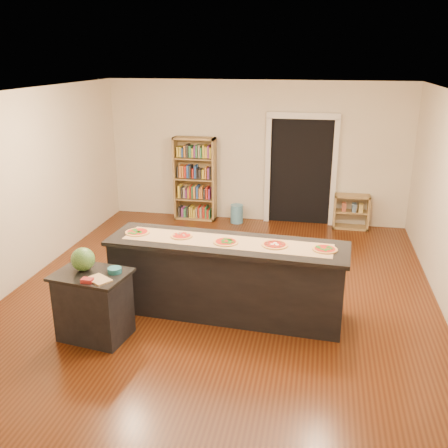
% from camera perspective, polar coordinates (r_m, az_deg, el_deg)
% --- Properties ---
extents(room, '(6.00, 7.00, 2.80)m').
position_cam_1_polar(room, '(6.71, -0.33, 2.69)').
color(room, beige).
rests_on(room, ground).
extents(doorway, '(1.40, 0.09, 2.21)m').
position_cam_1_polar(doorway, '(10.00, 8.78, 6.74)').
color(doorway, black).
rests_on(doorway, room).
extents(kitchen_island, '(3.07, 0.83, 1.01)m').
position_cam_1_polar(kitchen_island, '(6.52, 0.29, -6.17)').
color(kitchen_island, black).
rests_on(kitchen_island, ground).
extents(side_counter, '(0.85, 0.62, 0.84)m').
position_cam_1_polar(side_counter, '(6.24, -14.65, -8.94)').
color(side_counter, black).
rests_on(side_counter, ground).
extents(bookshelf, '(0.85, 0.30, 1.69)m').
position_cam_1_polar(bookshelf, '(10.22, -3.35, 5.16)').
color(bookshelf, '#9E804C').
rests_on(bookshelf, ground).
extents(low_shelf, '(0.68, 0.29, 0.68)m').
position_cam_1_polar(low_shelf, '(10.07, 14.33, 1.38)').
color(low_shelf, '#9E804C').
rests_on(low_shelf, ground).
extents(waste_bin, '(0.26, 0.26, 0.37)m').
position_cam_1_polar(waste_bin, '(10.14, 1.47, 1.18)').
color(waste_bin, teal).
rests_on(waste_bin, ground).
extents(kraft_paper, '(2.69, 0.63, 0.00)m').
position_cam_1_polar(kraft_paper, '(6.32, 0.30, -2.02)').
color(kraft_paper, tan).
rests_on(kraft_paper, kitchen_island).
extents(watermelon, '(0.28, 0.28, 0.28)m').
position_cam_1_polar(watermelon, '(6.10, -15.82, -3.91)').
color(watermelon, '#144214').
rests_on(watermelon, side_counter).
extents(cutting_board, '(0.34, 0.31, 0.02)m').
position_cam_1_polar(cutting_board, '(5.85, -14.10, -6.17)').
color(cutting_board, tan).
rests_on(cutting_board, side_counter).
extents(package_red, '(0.13, 0.09, 0.05)m').
position_cam_1_polar(package_red, '(5.83, -15.36, -6.24)').
color(package_red, maroon).
rests_on(package_red, side_counter).
extents(package_teal, '(0.16, 0.16, 0.06)m').
position_cam_1_polar(package_teal, '(5.99, -12.39, -5.19)').
color(package_teal, '#195966').
rests_on(package_teal, side_counter).
extents(pizza_a, '(0.33, 0.33, 0.02)m').
position_cam_1_polar(pizza_a, '(6.72, -9.86, -0.92)').
color(pizza_a, tan).
rests_on(pizza_a, kitchen_island).
extents(pizza_b, '(0.29, 0.29, 0.02)m').
position_cam_1_polar(pizza_b, '(6.51, -4.88, -1.35)').
color(pizza_b, tan).
rests_on(pizza_b, kitchen_island).
extents(pizza_c, '(0.33, 0.33, 0.02)m').
position_cam_1_polar(pizza_c, '(6.28, 0.20, -2.06)').
color(pizza_c, tan).
rests_on(pizza_c, kitchen_island).
extents(pizza_d, '(0.33, 0.33, 0.02)m').
position_cam_1_polar(pizza_d, '(6.22, 5.82, -2.36)').
color(pizza_d, tan).
rests_on(pizza_d, kitchen_island).
extents(pizza_e, '(0.29, 0.29, 0.02)m').
position_cam_1_polar(pizza_e, '(6.17, 11.46, -2.83)').
color(pizza_e, tan).
rests_on(pizza_e, kitchen_island).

